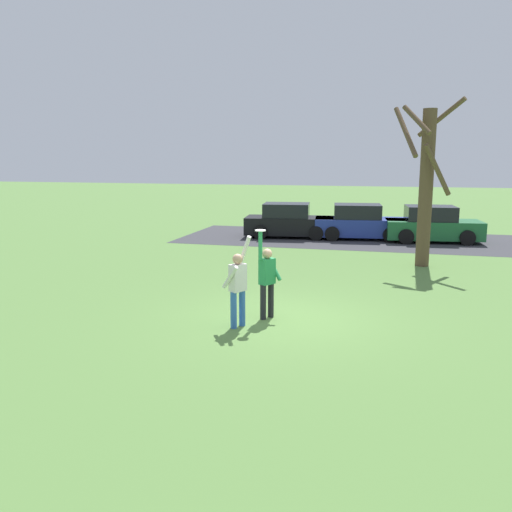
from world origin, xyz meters
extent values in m
plane|color=#567F3D|center=(0.00, 0.00, 0.00)|extent=(120.00, 120.00, 0.00)
cylinder|color=black|center=(-0.30, 0.06, 0.41)|extent=(0.14, 0.14, 0.82)
cylinder|color=black|center=(-0.43, -0.17, 0.41)|extent=(0.14, 0.14, 0.82)
cube|color=#238447|center=(-0.36, -0.06, 1.12)|extent=(0.37, 0.42, 0.60)
sphere|color=tan|center=(-0.36, -0.06, 1.53)|extent=(0.23, 0.23, 0.23)
cylinder|color=#238447|center=(-0.25, 0.14, 1.17)|extent=(0.44, 0.31, 0.59)
cylinder|color=#238447|center=(-0.47, -0.25, 1.75)|extent=(0.09, 0.09, 0.66)
cylinder|color=#3366B7|center=(-0.90, -0.98, 0.41)|extent=(0.14, 0.14, 0.82)
cylinder|color=#3366B7|center=(-0.76, -0.75, 0.41)|extent=(0.14, 0.14, 0.82)
cube|color=silver|center=(-0.83, -0.86, 1.12)|extent=(0.37, 0.42, 0.60)
sphere|color=tan|center=(-0.83, -0.86, 1.53)|extent=(0.23, 0.23, 0.23)
cylinder|color=silver|center=(-0.94, -1.06, 1.17)|extent=(0.44, 0.31, 0.59)
cylinder|color=silver|center=(-0.72, -0.67, 1.72)|extent=(0.33, 0.23, 0.65)
cylinder|color=white|center=(-0.47, -0.25, 2.09)|extent=(0.24, 0.24, 0.02)
cube|color=black|center=(-2.36, 12.94, 0.55)|extent=(4.28, 2.25, 0.80)
cube|color=black|center=(-2.51, 12.92, 1.27)|extent=(2.27, 1.87, 0.64)
cylinder|color=black|center=(-1.20, 13.99, 0.33)|extent=(0.68, 0.29, 0.66)
cylinder|color=black|center=(-0.99, 12.17, 0.33)|extent=(0.68, 0.29, 0.66)
cylinder|color=black|center=(-3.72, 13.70, 0.33)|extent=(0.68, 0.29, 0.66)
cylinder|color=black|center=(-3.52, 11.89, 0.33)|extent=(0.68, 0.29, 0.66)
cube|color=#233893|center=(0.90, 13.23, 0.55)|extent=(4.28, 2.25, 0.80)
cube|color=black|center=(0.75, 13.21, 1.27)|extent=(2.27, 1.87, 0.64)
cylinder|color=black|center=(2.06, 14.28, 0.33)|extent=(0.68, 0.29, 0.66)
cylinder|color=black|center=(2.26, 12.47, 0.33)|extent=(0.68, 0.29, 0.66)
cylinder|color=black|center=(-0.47, 13.99, 0.33)|extent=(0.68, 0.29, 0.66)
cylinder|color=black|center=(-0.26, 12.18, 0.33)|extent=(0.68, 0.29, 0.66)
cube|color=#1E6633|center=(4.10, 13.14, 0.55)|extent=(4.28, 2.25, 0.80)
cube|color=black|center=(3.95, 13.12, 1.27)|extent=(2.27, 1.87, 0.64)
cylinder|color=black|center=(5.26, 14.19, 0.33)|extent=(0.68, 0.29, 0.66)
cylinder|color=black|center=(5.46, 12.38, 0.33)|extent=(0.68, 0.29, 0.66)
cylinder|color=black|center=(2.73, 13.90, 0.33)|extent=(0.68, 0.29, 0.66)
cylinder|color=black|center=(2.94, 12.09, 0.33)|extent=(0.68, 0.29, 0.66)
cube|color=#38383D|center=(0.82, 13.01, 0.00)|extent=(16.17, 6.40, 0.01)
cylinder|color=brown|center=(3.41, 7.37, 2.65)|extent=(0.46, 0.46, 5.30)
cylinder|color=brown|center=(2.65, 7.04, 4.54)|extent=(0.87, 1.69, 1.72)
cylinder|color=brown|center=(3.82, 8.06, 5.05)|extent=(1.55, 1.01, 1.29)
cylinder|color=brown|center=(2.98, 6.97, 4.91)|extent=(1.00, 1.04, 1.04)
cylinder|color=brown|center=(3.72, 6.95, 3.30)|extent=(1.04, 0.82, 1.71)
camera|label=1|loc=(2.45, -11.93, 3.71)|focal=37.97mm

